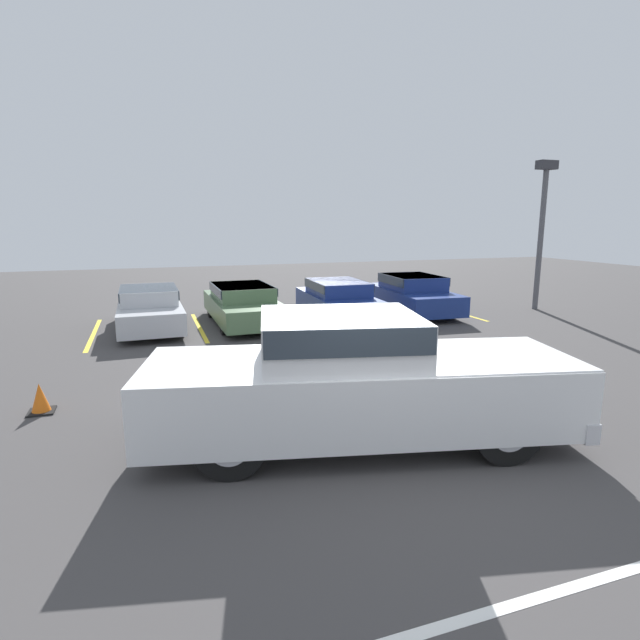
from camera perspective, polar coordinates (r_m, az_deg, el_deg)
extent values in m
plane|color=#423F3F|center=(7.26, 6.55, -14.48)|extent=(60.00, 60.00, 0.00)
cube|color=yellow|center=(15.49, -24.46, -1.46)|extent=(0.12, 4.36, 0.01)
cube|color=yellow|center=(15.47, -13.64, -0.77)|extent=(0.12, 4.36, 0.01)
cube|color=yellow|center=(16.00, -3.17, -0.07)|extent=(0.12, 4.36, 0.01)
cube|color=yellow|center=(17.02, 6.34, 0.57)|extent=(0.12, 4.36, 0.01)
cube|color=yellow|center=(18.46, 14.57, 1.11)|extent=(0.12, 4.36, 0.01)
cube|color=white|center=(5.07, 21.74, -27.89)|extent=(9.01, 0.12, 0.01)
cube|color=white|center=(7.19, 4.60, -8.13)|extent=(6.27, 3.27, 0.96)
cube|color=white|center=(6.92, 2.28, -1.99)|extent=(2.50, 2.27, 0.64)
cube|color=#2D3842|center=(6.89, 2.28, -0.83)|extent=(2.48, 2.31, 0.35)
cube|color=white|center=(7.64, 18.70, -4.15)|extent=(2.58, 2.36, 0.14)
cube|color=silver|center=(8.35, 24.83, -9.02)|extent=(0.65, 2.03, 0.28)
cylinder|color=black|center=(8.53, 15.51, -7.46)|extent=(0.97, 0.50, 0.93)
cylinder|color=#ADADB2|center=(8.53, 15.51, -7.46)|extent=(0.57, 0.42, 0.51)
cylinder|color=black|center=(7.13, 20.48, -11.56)|extent=(0.97, 0.50, 0.93)
cylinder|color=#ADADB2|center=(7.13, 20.48, -11.56)|extent=(0.57, 0.42, 0.51)
cylinder|color=black|center=(7.96, -9.51, -8.56)|extent=(0.97, 0.50, 0.93)
cylinder|color=#ADADB2|center=(7.96, -9.51, -8.56)|extent=(0.57, 0.42, 0.51)
cylinder|color=black|center=(6.44, -10.30, -13.53)|extent=(0.97, 0.50, 0.93)
cylinder|color=#ADADB2|center=(6.44, -10.30, -13.53)|extent=(0.57, 0.42, 0.51)
cube|color=#B7BABF|center=(15.56, -18.85, 0.79)|extent=(1.79, 4.42, 0.61)
cube|color=#B7BABF|center=(15.56, -18.98, 2.74)|extent=(1.55, 2.31, 0.43)
cube|color=#2D3842|center=(15.55, -19.00, 3.05)|extent=(1.62, 2.26, 0.26)
cylinder|color=black|center=(14.36, -15.78, -0.52)|extent=(0.25, 0.63, 0.63)
cylinder|color=#ADADB2|center=(14.36, -15.78, -0.52)|extent=(0.26, 0.35, 0.35)
cylinder|color=black|center=(14.34, -21.60, -0.91)|extent=(0.25, 0.63, 0.63)
cylinder|color=#ADADB2|center=(14.34, -21.60, -0.91)|extent=(0.26, 0.35, 0.35)
cylinder|color=black|center=(16.87, -16.44, 1.15)|extent=(0.25, 0.63, 0.63)
cylinder|color=#ADADB2|center=(16.87, -16.44, 1.15)|extent=(0.26, 0.35, 0.35)
cylinder|color=black|center=(16.85, -21.40, 0.82)|extent=(0.25, 0.63, 0.63)
cylinder|color=#ADADB2|center=(16.85, -21.40, 0.82)|extent=(0.26, 0.35, 0.35)
cube|color=#4C6B47|center=(15.66, -8.78, 1.36)|extent=(1.88, 4.75, 0.60)
cube|color=#4C6B47|center=(15.67, -8.90, 3.24)|extent=(1.63, 2.48, 0.42)
cube|color=#2D3842|center=(15.66, -8.91, 3.54)|extent=(1.71, 2.43, 0.25)
cylinder|color=black|center=(14.54, -4.70, 0.10)|extent=(0.24, 0.68, 0.67)
cylinder|color=#ADADB2|center=(14.54, -4.70, 0.10)|extent=(0.25, 0.37, 0.37)
cylinder|color=black|center=(14.22, -10.77, -0.32)|extent=(0.24, 0.68, 0.67)
cylinder|color=#ADADB2|center=(14.22, -10.77, -0.32)|extent=(0.25, 0.37, 0.37)
cylinder|color=black|center=(17.16, -7.10, 1.77)|extent=(0.24, 0.68, 0.67)
cylinder|color=#ADADB2|center=(17.16, -7.10, 1.77)|extent=(0.25, 0.37, 0.37)
cylinder|color=black|center=(16.90, -12.26, 1.44)|extent=(0.24, 0.68, 0.67)
cylinder|color=#ADADB2|center=(16.90, -12.26, 1.44)|extent=(0.25, 0.37, 0.37)
cube|color=navy|center=(16.16, 2.15, 1.82)|extent=(1.98, 4.47, 0.62)
cube|color=navy|center=(16.17, 2.06, 3.72)|extent=(1.67, 2.35, 0.44)
cube|color=#2D3842|center=(16.16, 2.06, 4.04)|extent=(1.74, 2.31, 0.27)
cylinder|color=black|center=(15.29, 6.41, 0.62)|extent=(0.24, 0.69, 0.68)
cylinder|color=#ADADB2|center=(15.29, 6.41, 0.62)|extent=(0.24, 0.38, 0.37)
cylinder|color=black|center=(14.76, 0.90, 0.31)|extent=(0.24, 0.69, 0.68)
cylinder|color=#ADADB2|center=(14.76, 0.90, 0.31)|extent=(0.24, 0.38, 0.37)
cylinder|color=black|center=(17.63, 3.19, 2.09)|extent=(0.24, 0.69, 0.68)
cylinder|color=#ADADB2|center=(17.63, 3.19, 2.09)|extent=(0.24, 0.38, 0.37)
cylinder|color=black|center=(17.17, -1.65, 1.86)|extent=(0.24, 0.69, 0.68)
cylinder|color=#ADADB2|center=(17.17, -1.65, 1.86)|extent=(0.24, 0.38, 0.37)
cube|color=navy|center=(17.52, 10.56, 2.42)|extent=(2.12, 4.35, 0.65)
cube|color=navy|center=(17.52, 10.51, 4.28)|extent=(1.76, 2.31, 0.48)
cube|color=#2D3842|center=(17.51, 10.52, 4.59)|extent=(1.83, 2.27, 0.29)
cylinder|color=black|center=(16.84, 14.76, 1.27)|extent=(0.28, 0.67, 0.66)
cylinder|color=#ADADB2|center=(16.84, 14.76, 1.27)|extent=(0.27, 0.38, 0.36)
cylinder|color=black|center=(16.12, 9.92, 1.04)|extent=(0.28, 0.67, 0.66)
cylinder|color=#ADADB2|center=(16.12, 9.92, 1.04)|extent=(0.27, 0.38, 0.36)
cylinder|color=black|center=(18.98, 11.07, 2.53)|extent=(0.28, 0.67, 0.66)
cylinder|color=#ADADB2|center=(18.98, 11.07, 2.53)|extent=(0.27, 0.38, 0.36)
cylinder|color=black|center=(18.34, 6.66, 2.37)|extent=(0.28, 0.67, 0.66)
cylinder|color=#ADADB2|center=(18.34, 6.66, 2.37)|extent=(0.27, 0.38, 0.36)
cylinder|color=#515156|center=(19.50, 23.88, 8.26)|extent=(0.19, 0.19, 4.88)
cube|color=#333338|center=(19.58, 24.50, 15.83)|extent=(0.70, 0.36, 0.30)
cube|color=black|center=(9.67, -29.21, -9.10)|extent=(0.41, 0.41, 0.03)
cone|color=orange|center=(9.60, -29.35, -7.78)|extent=(0.31, 0.31, 0.50)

